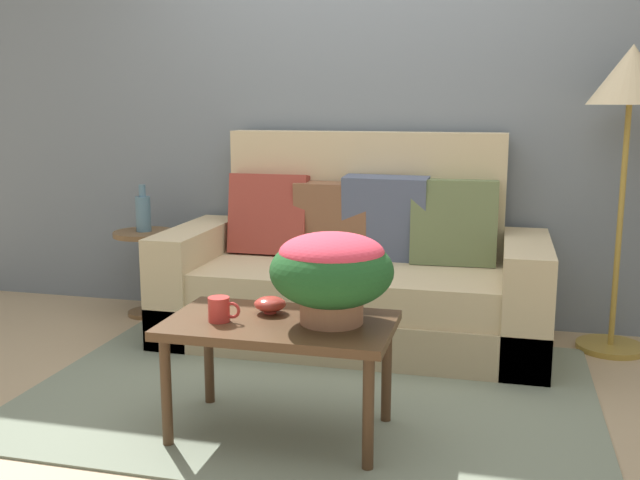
# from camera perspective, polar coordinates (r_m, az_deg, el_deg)

# --- Properties ---
(ground_plane) EXTENTS (14.00, 14.00, 0.00)m
(ground_plane) POSITION_cam_1_polar(r_m,az_deg,el_deg) (3.42, -0.54, -11.65)
(ground_plane) COLOR tan
(wall_back) EXTENTS (6.40, 0.12, 2.70)m
(wall_back) POSITION_cam_1_polar(r_m,az_deg,el_deg) (4.38, 3.65, 11.34)
(wall_back) COLOR slate
(wall_back) RESTS_ON ground
(area_rug) EXTENTS (2.52, 1.78, 0.01)m
(area_rug) POSITION_cam_1_polar(r_m,az_deg,el_deg) (3.39, -0.65, -11.73)
(area_rug) COLOR gray
(area_rug) RESTS_ON ground
(couch) EXTENTS (2.06, 0.88, 1.14)m
(couch) POSITION_cam_1_polar(r_m,az_deg,el_deg) (4.04, 2.79, -2.94)
(couch) COLOR tan
(couch) RESTS_ON ground
(coffee_table) EXTENTS (0.88, 0.52, 0.47)m
(coffee_table) POSITION_cam_1_polar(r_m,az_deg,el_deg) (2.86, -3.15, -7.36)
(coffee_table) COLOR #442D1B
(coffee_table) RESTS_ON ground
(side_table) EXTENTS (0.37, 0.37, 0.53)m
(side_table) POSITION_cam_1_polar(r_m,az_deg,el_deg) (4.59, -13.50, -1.33)
(side_table) COLOR brown
(side_table) RESTS_ON ground
(floor_lamp) EXTENTS (0.42, 0.42, 1.58)m
(floor_lamp) POSITION_cam_1_polar(r_m,az_deg,el_deg) (4.03, 23.08, 10.28)
(floor_lamp) COLOR olive
(floor_lamp) RESTS_ON ground
(potted_plant) EXTENTS (0.47, 0.47, 0.35)m
(potted_plant) POSITION_cam_1_polar(r_m,az_deg,el_deg) (2.76, 0.92, -2.28)
(potted_plant) COLOR #A36B4C
(potted_plant) RESTS_ON coffee_table
(coffee_mug) EXTENTS (0.13, 0.08, 0.10)m
(coffee_mug) POSITION_cam_1_polar(r_m,az_deg,el_deg) (2.84, -7.84, -5.40)
(coffee_mug) COLOR red
(coffee_mug) RESTS_ON coffee_table
(snack_bowl) EXTENTS (0.13, 0.13, 0.07)m
(snack_bowl) POSITION_cam_1_polar(r_m,az_deg,el_deg) (2.93, -3.93, -5.04)
(snack_bowl) COLOR #B2382D
(snack_bowl) RESTS_ON coffee_table
(table_vase) EXTENTS (0.09, 0.09, 0.28)m
(table_vase) POSITION_cam_1_polar(r_m,az_deg,el_deg) (4.55, -13.67, 2.11)
(table_vase) COLOR slate
(table_vase) RESTS_ON side_table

